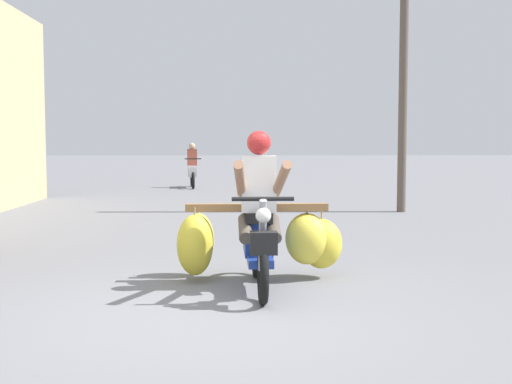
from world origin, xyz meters
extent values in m
plane|color=slate|center=(0.00, 0.00, 0.00)|extent=(120.00, 120.00, 0.00)
torus|color=black|center=(0.57, 0.38, 0.28)|extent=(0.09, 0.56, 0.56)
torus|color=black|center=(0.55, 1.58, 0.28)|extent=(0.09, 0.56, 0.56)
cube|color=navy|center=(0.56, 0.88, 0.32)|extent=(0.25, 0.56, 0.08)
cube|color=navy|center=(0.55, 1.28, 0.50)|extent=(0.29, 0.64, 0.36)
cube|color=black|center=(0.55, 1.20, 0.72)|extent=(0.27, 0.60, 0.10)
cylinder|color=gray|center=(0.57, 0.44, 0.62)|extent=(0.07, 0.28, 0.69)
cylinder|color=black|center=(0.57, 0.40, 0.96)|extent=(0.56, 0.05, 0.04)
sphere|color=silver|center=(0.57, 0.32, 0.82)|extent=(0.14, 0.14, 0.14)
cube|color=black|center=(0.57, 0.28, 0.58)|extent=(0.24, 0.16, 0.20)
cube|color=navy|center=(0.57, 0.38, 0.58)|extent=(0.10, 0.28, 0.04)
cube|color=olive|center=(0.55, 1.43, 0.78)|extent=(1.50, 0.13, 0.08)
cube|color=olive|center=(0.54, 1.61, 0.75)|extent=(1.35, 0.10, 0.06)
ellipsoid|color=yellow|center=(-0.09, 1.70, 0.40)|extent=(0.40, 0.37, 0.59)
cylinder|color=#998459|center=(-0.09, 1.70, 0.73)|extent=(0.02, 0.02, 0.13)
ellipsoid|color=gold|center=(-0.10, 1.34, 0.40)|extent=(0.41, 0.38, 0.64)
cylinder|color=#998459|center=(-0.10, 1.34, 0.74)|extent=(0.02, 0.02, 0.10)
ellipsoid|color=gold|center=(1.25, 1.54, 0.37)|extent=(0.52, 0.49, 0.54)
cylinder|color=#998459|center=(1.25, 1.54, 0.70)|extent=(0.02, 0.02, 0.18)
ellipsoid|color=yellow|center=(1.08, 1.46, 0.44)|extent=(0.52, 0.49, 0.55)
cylinder|color=#998459|center=(1.08, 1.46, 0.74)|extent=(0.02, 0.02, 0.11)
cube|color=silver|center=(0.55, 1.08, 1.05)|extent=(0.34, 0.23, 0.56)
sphere|color=#B22626|center=(0.55, 1.06, 1.46)|extent=(0.24, 0.24, 0.24)
cylinder|color=#9E7051|center=(0.75, 0.74, 1.11)|extent=(0.15, 0.72, 0.39)
cylinder|color=#9E7051|center=(0.36, 0.73, 1.11)|extent=(0.13, 0.72, 0.39)
cylinder|color=#4C4238|center=(0.70, 0.96, 0.62)|extent=(0.14, 0.44, 0.27)
cylinder|color=#4C4238|center=(0.42, 0.95, 0.62)|extent=(0.14, 0.44, 0.27)
torus|color=black|center=(-0.94, 14.82, 0.26)|extent=(0.13, 0.53, 0.52)
torus|color=black|center=(-1.05, 15.92, 0.26)|extent=(0.13, 0.53, 0.52)
cube|color=silver|center=(-1.01, 15.47, 0.50)|extent=(0.33, 0.92, 0.32)
cylinder|color=black|center=(-0.95, 14.87, 0.92)|extent=(0.50, 0.09, 0.04)
cube|color=#994738|center=(-1.01, 15.49, 0.95)|extent=(0.32, 0.23, 0.52)
sphere|color=tan|center=(-1.01, 15.47, 1.30)|extent=(0.20, 0.20, 0.20)
cylinder|color=brown|center=(3.78, 8.18, 3.45)|extent=(0.18, 0.18, 6.90)
camera|label=1|loc=(0.31, -5.59, 1.49)|focal=47.11mm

